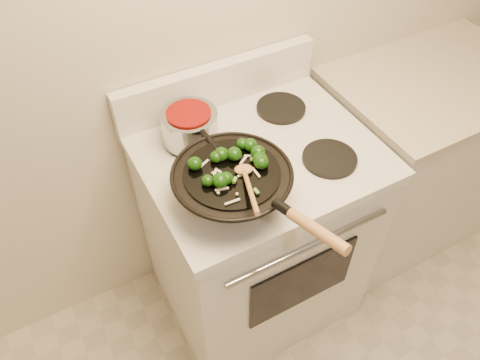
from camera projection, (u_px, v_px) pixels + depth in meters
stove at (255, 231)px, 1.89m from camera, size 0.78×0.67×1.08m
counter_unit at (413, 157)px, 2.20m from camera, size 0.87×0.62×0.91m
wok at (233, 184)px, 1.36m from camera, size 0.35×0.58×0.17m
stirfry at (234, 161)px, 1.33m from camera, size 0.23×0.21×0.04m
wooden_spoon at (247, 181)px, 1.26m from camera, size 0.11×0.24×0.08m
saucepan at (190, 126)px, 1.54m from camera, size 0.19×0.30×0.11m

